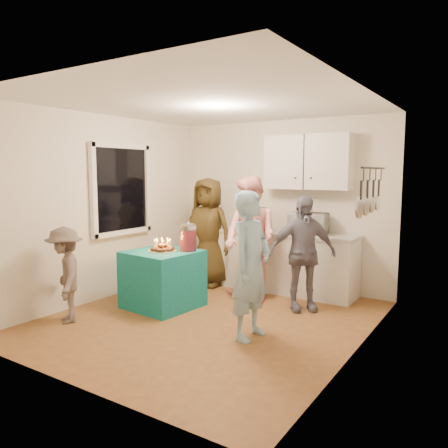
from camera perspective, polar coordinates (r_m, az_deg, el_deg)
The scene contains 19 objects.
floor at distance 5.51m, azimuth -2.02°, elevation -12.34°, with size 4.00×4.00×0.00m, color brown.
ceiling at distance 5.26m, azimuth -2.14°, elevation 15.48°, with size 4.00×4.00×0.00m, color white.
back_wall at distance 6.96m, azimuth 7.39°, elevation 2.58°, with size 3.60×3.60×0.00m, color silver.
left_wall at distance 6.42m, azimuth -15.38°, elevation 2.05°, with size 4.00×4.00×0.00m, color silver.
right_wall at distance 4.46m, azimuth 17.29°, elevation -0.02°, with size 4.00×4.00×0.00m, color silver.
window_night at distance 6.59m, azimuth -13.33°, elevation 4.40°, with size 0.04×1.00×1.20m, color black.
counter at distance 6.72m, azimuth 7.71°, elevation -5.06°, with size 2.20×0.58×0.86m, color white.
countertop at distance 6.65m, azimuth 7.78°, elevation -1.22°, with size 2.24×0.62×0.05m, color beige.
upper_cabinet at distance 6.60m, azimuth 10.87°, elevation 7.94°, with size 1.30×0.30×0.80m, color white.
pot_rack at distance 5.13m, azimuth 18.65°, elevation 4.15°, with size 0.12×1.00×0.60m, color black.
microwave at distance 6.47m, azimuth 10.93°, elevation 0.07°, with size 0.54×0.37×0.30m, color white.
party_table at distance 5.95m, azimuth -8.00°, elevation -7.12°, with size 0.85×0.85×0.76m, color #127776.
donut_cake at distance 5.82m, azimuth -8.04°, elevation -2.71°, with size 0.38×0.38×0.18m, color #381C0C, non-canonical shape.
punch_jar at distance 5.82m, azimuth -4.71°, elevation -1.87°, with size 0.22×0.22×0.34m, color #B60E1F.
man_birthday at distance 4.74m, azimuth 3.56°, elevation -5.40°, with size 0.59×0.39×1.61m, color #92BCD5.
woman_back_left at distance 6.93m, azimuth -2.11°, elevation -1.07°, with size 0.84×0.55×1.71m, color brown.
woman_back_center at distance 6.09m, azimuth 3.48°, elevation -1.98°, with size 0.85×0.66×1.75m, color pink.
woman_back_right at distance 5.77m, azimuth 10.19°, elevation -3.78°, with size 0.89×0.37×1.51m, color black.
child_near_left at distance 5.60m, azimuth -20.02°, elevation -6.26°, with size 0.75×0.43×1.16m, color #534742.
Camera 1 is at (2.97, -4.27, 1.81)m, focal length 35.00 mm.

